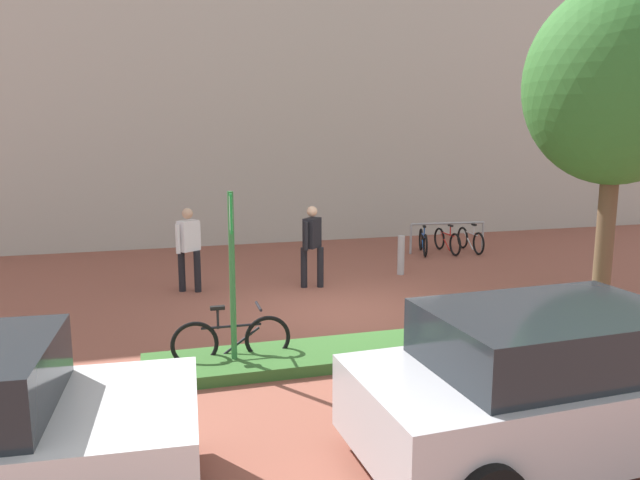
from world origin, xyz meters
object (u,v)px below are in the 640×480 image
at_px(tree_sidewalk, 618,85).
at_px(bike_at_sign, 232,340).
at_px(bollard_steel, 401,255).
at_px(person_casual_tan, 189,244).
at_px(parking_sign_post, 232,255).
at_px(person_suited_dark, 312,241).
at_px(car_silver_sedan, 561,383).
at_px(bike_rack_cluster, 447,240).

distance_m(tree_sidewalk, bike_at_sign, 6.94).
relative_size(bike_at_sign, bollard_steel, 1.87).
bearing_deg(person_casual_tan, parking_sign_post, -86.21).
height_order(tree_sidewalk, bollard_steel, tree_sidewalk).
height_order(person_suited_dark, car_silver_sedan, person_suited_dark).
xyz_separation_m(tree_sidewalk, bike_rack_cluster, (0.75, 6.69, -3.58)).
bearing_deg(parking_sign_post, bike_at_sign, 90.24).
xyz_separation_m(tree_sidewalk, person_suited_dark, (-3.73, 4.08, -2.94)).
bearing_deg(bollard_steel, person_suited_dark, -165.81).
height_order(tree_sidewalk, car_silver_sedan, tree_sidewalk).
relative_size(tree_sidewalk, car_silver_sedan, 1.26).
height_order(bollard_steel, person_suited_dark, person_suited_dark).
bearing_deg(bike_rack_cluster, bollard_steel, -137.51).
xyz_separation_m(person_suited_dark, car_silver_sedan, (0.63, -7.17, -0.23)).
distance_m(parking_sign_post, bollard_steel, 6.53).
relative_size(parking_sign_post, bike_at_sign, 1.46).
relative_size(parking_sign_post, person_casual_tan, 1.43).
height_order(bollard_steel, car_silver_sedan, car_silver_sedan).
height_order(parking_sign_post, bollard_steel, parking_sign_post).
xyz_separation_m(person_casual_tan, car_silver_sedan, (3.13, -7.51, -0.23)).
bearing_deg(parking_sign_post, car_silver_sedan, -47.58).
xyz_separation_m(bike_at_sign, person_suited_dark, (2.21, 3.84, 0.63)).
bearing_deg(tree_sidewalk, person_casual_tan, 144.63).
distance_m(bike_at_sign, person_casual_tan, 4.24).
bearing_deg(bike_rack_cluster, person_suited_dark, -149.80).
distance_m(bike_at_sign, person_suited_dark, 4.47).
relative_size(bike_at_sign, car_silver_sedan, 0.38).
bearing_deg(person_suited_dark, car_silver_sedan, -84.94).
bearing_deg(bollard_steel, bike_at_sign, -135.34).
xyz_separation_m(tree_sidewalk, person_casual_tan, (-6.23, 4.42, -2.94)).
bearing_deg(tree_sidewalk, car_silver_sedan, -135.08).
distance_m(bollard_steel, person_casual_tan, 4.79).
xyz_separation_m(bike_at_sign, bollard_steel, (4.46, 4.41, 0.10)).
height_order(tree_sidewalk, person_suited_dark, tree_sidewalk).
relative_size(bike_rack_cluster, bollard_steel, 2.33).
bearing_deg(tree_sidewalk, bike_at_sign, 177.71).
xyz_separation_m(bike_at_sign, car_silver_sedan, (2.84, -3.33, 0.41)).
xyz_separation_m(bike_rack_cluster, bollard_steel, (-2.23, -2.04, 0.10)).
relative_size(parking_sign_post, car_silver_sedan, 0.56).
bearing_deg(person_suited_dark, bike_rack_cluster, 30.20).
bearing_deg(person_casual_tan, bike_rack_cluster, 17.98).
bearing_deg(bike_at_sign, car_silver_sedan, -49.52).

